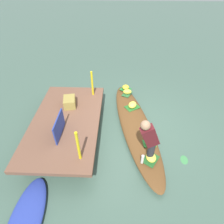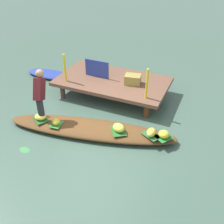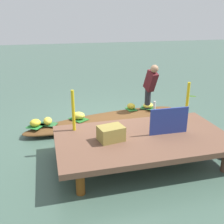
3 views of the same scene
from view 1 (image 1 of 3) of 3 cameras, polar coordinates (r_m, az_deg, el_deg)
name	(u,v)px [view 1 (image 1 of 3)]	position (r m, az deg, el deg)	size (l,w,h in m)	color
canal_water	(135,128)	(5.47, 7.16, -4.95)	(40.00, 40.00, 0.00)	#3F5A4C
dock_platform	(66,122)	(5.14, -14.01, -2.87)	(3.20, 1.80, 0.50)	brown
vendor_boat	(135,125)	(5.39, 7.26, -4.14)	(4.13, 0.83, 0.22)	brown
moored_boat	(25,223)	(4.30, -25.38, -28.62)	(1.82, 0.62, 0.16)	#263895
leaf_mat_0	(151,159)	(4.54, 11.82, -14.08)	(0.39, 0.30, 0.01)	#205423
banana_bunch_0	(151,157)	(4.49, 11.95, -13.52)	(0.28, 0.23, 0.15)	yellow
leaf_mat_1	(149,143)	(4.84, 11.45, -9.52)	(0.32, 0.24, 0.01)	#2E7E32
banana_bunch_1	(150,141)	(4.77, 11.58, -8.89)	(0.23, 0.19, 0.17)	gold
leaf_mat_2	(127,94)	(6.41, 4.71, 5.68)	(0.40, 0.25, 0.01)	#296032
banana_bunch_2	(127,92)	(6.37, 4.75, 6.29)	(0.29, 0.19, 0.17)	yellow
leaf_mat_3	(126,89)	(6.64, 4.21, 7.06)	(0.34, 0.31, 0.01)	#237530
banana_bunch_3	(126,87)	(6.60, 4.25, 7.65)	(0.24, 0.24, 0.17)	gold
leaf_mat_4	(132,107)	(5.83, 6.27, 1.52)	(0.42, 0.31, 0.01)	#246425
banana_bunch_4	(132,105)	(5.78, 6.33, 2.21)	(0.30, 0.23, 0.18)	#E9DD48
vendor_person	(149,139)	(4.00, 11.51, -8.20)	(0.27, 0.48, 1.22)	#28282D
water_bottle	(142,159)	(4.36, 9.39, -14.20)	(0.06, 0.06, 0.25)	silver
market_banner	(59,126)	(4.59, -16.02, -4.26)	(0.75, 0.03, 0.51)	navy
railing_post_west	(78,146)	(3.88, -10.41, -10.33)	(0.06, 0.06, 0.81)	gold
railing_post_east	(92,84)	(5.67, -6.13, 8.72)	(0.06, 0.06, 0.81)	gold
produce_crate	(70,102)	(5.47, -12.97, 3.02)	(0.44, 0.32, 0.26)	olive
drifting_plant_1	(184,160)	(5.04, 21.42, -13.59)	(0.27, 0.18, 0.01)	#3A8045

